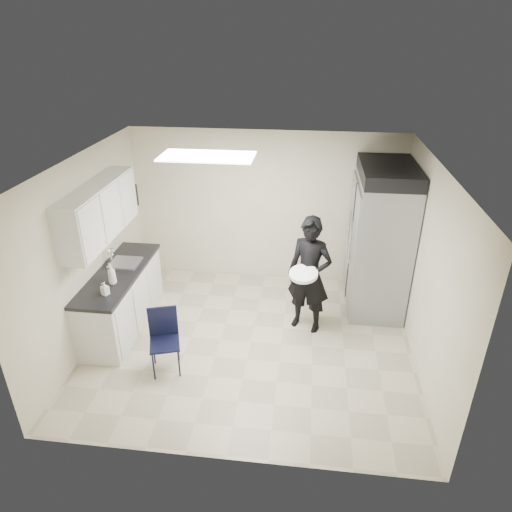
# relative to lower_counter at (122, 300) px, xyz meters

# --- Properties ---
(floor) EXTENTS (4.50, 4.50, 0.00)m
(floor) POSITION_rel_lower_counter_xyz_m (1.95, -0.20, -0.43)
(floor) COLOR #B5A88E
(floor) RESTS_ON ground
(ceiling) EXTENTS (4.50, 4.50, 0.00)m
(ceiling) POSITION_rel_lower_counter_xyz_m (1.95, -0.20, 2.17)
(ceiling) COLOR silver
(ceiling) RESTS_ON back_wall
(back_wall) EXTENTS (4.50, 0.00, 4.50)m
(back_wall) POSITION_rel_lower_counter_xyz_m (1.95, 1.80, 0.87)
(back_wall) COLOR beige
(back_wall) RESTS_ON floor
(left_wall) EXTENTS (0.00, 4.00, 4.00)m
(left_wall) POSITION_rel_lower_counter_xyz_m (-0.30, -0.20, 0.87)
(left_wall) COLOR beige
(left_wall) RESTS_ON floor
(right_wall) EXTENTS (0.00, 4.00, 4.00)m
(right_wall) POSITION_rel_lower_counter_xyz_m (4.20, -0.20, 0.87)
(right_wall) COLOR beige
(right_wall) RESTS_ON floor
(ceiling_panel) EXTENTS (1.20, 0.60, 0.02)m
(ceiling_panel) POSITION_rel_lower_counter_xyz_m (1.35, 0.20, 2.14)
(ceiling_panel) COLOR white
(ceiling_panel) RESTS_ON ceiling
(lower_counter) EXTENTS (0.60, 1.90, 0.86)m
(lower_counter) POSITION_rel_lower_counter_xyz_m (0.00, 0.00, 0.00)
(lower_counter) COLOR silver
(lower_counter) RESTS_ON floor
(countertop) EXTENTS (0.64, 1.95, 0.05)m
(countertop) POSITION_rel_lower_counter_xyz_m (0.00, 0.00, 0.46)
(countertop) COLOR black
(countertop) RESTS_ON lower_counter
(sink) EXTENTS (0.42, 0.40, 0.14)m
(sink) POSITION_rel_lower_counter_xyz_m (0.02, 0.25, 0.44)
(sink) COLOR gray
(sink) RESTS_ON countertop
(faucet) EXTENTS (0.02, 0.02, 0.24)m
(faucet) POSITION_rel_lower_counter_xyz_m (-0.18, 0.25, 0.59)
(faucet) COLOR silver
(faucet) RESTS_ON countertop
(upper_cabinets) EXTENTS (0.35, 1.80, 0.75)m
(upper_cabinets) POSITION_rel_lower_counter_xyz_m (-0.13, 0.00, 1.40)
(upper_cabinets) COLOR silver
(upper_cabinets) RESTS_ON left_wall
(towel_dispenser) EXTENTS (0.22, 0.30, 0.35)m
(towel_dispenser) POSITION_rel_lower_counter_xyz_m (-0.19, 1.15, 1.19)
(towel_dispenser) COLOR black
(towel_dispenser) RESTS_ON left_wall
(notice_sticker_left) EXTENTS (0.00, 0.12, 0.07)m
(notice_sticker_left) POSITION_rel_lower_counter_xyz_m (-0.29, -0.10, 0.79)
(notice_sticker_left) COLOR yellow
(notice_sticker_left) RESTS_ON left_wall
(notice_sticker_right) EXTENTS (0.00, 0.12, 0.07)m
(notice_sticker_right) POSITION_rel_lower_counter_xyz_m (-0.29, 0.10, 0.75)
(notice_sticker_right) COLOR yellow
(notice_sticker_right) RESTS_ON left_wall
(commercial_fridge) EXTENTS (0.80, 1.35, 2.10)m
(commercial_fridge) POSITION_rel_lower_counter_xyz_m (3.78, 1.07, 0.62)
(commercial_fridge) COLOR gray
(commercial_fridge) RESTS_ON floor
(fridge_compressor) EXTENTS (0.80, 1.35, 0.20)m
(fridge_compressor) POSITION_rel_lower_counter_xyz_m (3.78, 1.07, 1.77)
(fridge_compressor) COLOR black
(fridge_compressor) RESTS_ON commercial_fridge
(folding_chair) EXTENTS (0.47, 0.47, 0.84)m
(folding_chair) POSITION_rel_lower_counter_xyz_m (0.93, -0.91, -0.01)
(folding_chair) COLOR black
(folding_chair) RESTS_ON floor
(man_tuxedo) EXTENTS (0.75, 0.62, 1.76)m
(man_tuxedo) POSITION_rel_lower_counter_xyz_m (2.73, 0.28, 0.45)
(man_tuxedo) COLOR black
(man_tuxedo) RESTS_ON floor
(bucket_lid) EXTENTS (0.50, 0.50, 0.05)m
(bucket_lid) POSITION_rel_lower_counter_xyz_m (2.65, 0.05, 0.60)
(bucket_lid) COLOR white
(bucket_lid) RESTS_ON man_tuxedo
(soap_bottle_a) EXTENTS (0.11, 0.11, 0.29)m
(soap_bottle_a) POSITION_rel_lower_counter_xyz_m (0.07, -0.32, 0.62)
(soap_bottle_a) COLOR white
(soap_bottle_a) RESTS_ON countertop
(soap_bottle_b) EXTENTS (0.11, 0.11, 0.18)m
(soap_bottle_b) POSITION_rel_lower_counter_xyz_m (0.09, -0.61, 0.57)
(soap_bottle_b) COLOR silver
(soap_bottle_b) RESTS_ON countertop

